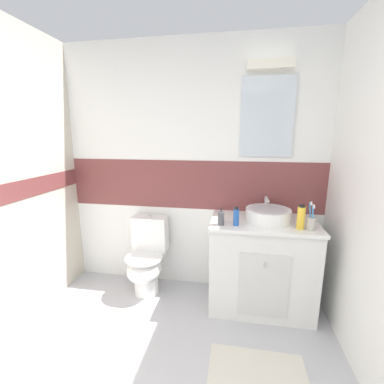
# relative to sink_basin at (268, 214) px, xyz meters

# --- Properties ---
(ground_plane) EXTENTS (3.20, 3.48, 0.04)m
(ground_plane) POSITION_rel_sink_basin_xyz_m (-0.74, -0.92, -0.93)
(ground_plane) COLOR #B2B2B7
(wall_back_tiled) EXTENTS (3.20, 0.20, 2.50)m
(wall_back_tiled) POSITION_rel_sink_basin_xyz_m (-0.73, 0.32, 0.35)
(wall_back_tiled) COLOR white
(wall_back_tiled) RESTS_ON ground_plane
(vanity_cabinet) EXTENTS (0.93, 0.58, 0.85)m
(vanity_cabinet) POSITION_rel_sink_basin_xyz_m (-0.04, -0.00, -0.48)
(vanity_cabinet) COLOR silver
(vanity_cabinet) RESTS_ON ground_plane
(sink_basin) EXTENTS (0.39, 0.44, 0.18)m
(sink_basin) POSITION_rel_sink_basin_xyz_m (0.00, 0.00, 0.00)
(sink_basin) COLOR white
(sink_basin) RESTS_ON vanity_cabinet
(toilet) EXTENTS (0.37, 0.50, 0.79)m
(toilet) POSITION_rel_sink_basin_xyz_m (-1.17, 0.03, -0.55)
(toilet) COLOR white
(toilet) RESTS_ON ground_plane
(toothbrush_cup) EXTENTS (0.07, 0.07, 0.23)m
(toothbrush_cup) POSITION_rel_sink_basin_xyz_m (0.32, -0.18, 0.00)
(toothbrush_cup) COLOR #B2ADA3
(toothbrush_cup) RESTS_ON vanity_cabinet
(soap_dispenser) EXTENTS (0.06, 0.06, 0.16)m
(soap_dispenser) POSITION_rel_sink_basin_xyz_m (-0.41, -0.18, 0.00)
(soap_dispenser) COLOR #4C4C51
(soap_dispenser) RESTS_ON vanity_cabinet
(mouthwash_bottle) EXTENTS (0.06, 0.06, 0.20)m
(mouthwash_bottle) POSITION_rel_sink_basin_xyz_m (0.24, -0.16, 0.04)
(mouthwash_bottle) COLOR yellow
(mouthwash_bottle) RESTS_ON vanity_cabinet
(deodorant_spray_can) EXTENTS (0.05, 0.05, 0.16)m
(deodorant_spray_can) POSITION_rel_sink_basin_xyz_m (-0.28, -0.17, 0.02)
(deodorant_spray_can) COLOR #2659B2
(deodorant_spray_can) RESTS_ON vanity_cabinet
(bath_mat) EXTENTS (0.67, 0.43, 0.01)m
(bath_mat) POSITION_rel_sink_basin_xyz_m (-0.10, -0.79, -0.90)
(bath_mat) COLOR beige
(bath_mat) RESTS_ON ground_plane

